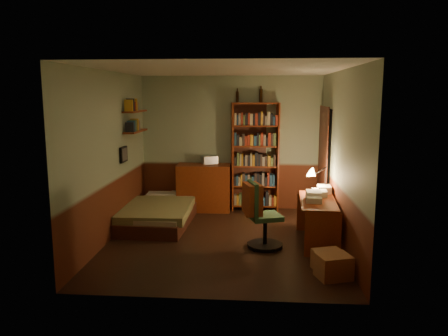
# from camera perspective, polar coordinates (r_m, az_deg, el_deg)

# --- Properties ---
(floor) EXTENTS (3.50, 4.00, 0.02)m
(floor) POSITION_cam_1_polar(r_m,az_deg,el_deg) (6.90, -0.16, -9.47)
(floor) COLOR black
(floor) RESTS_ON ground
(ceiling) EXTENTS (3.50, 4.00, 0.02)m
(ceiling) POSITION_cam_1_polar(r_m,az_deg,el_deg) (6.53, -0.17, 12.80)
(ceiling) COLOR silver
(ceiling) RESTS_ON wall_back
(wall_back) EXTENTS (3.50, 0.02, 2.60)m
(wall_back) POSITION_cam_1_polar(r_m,az_deg,el_deg) (8.58, 0.90, 3.27)
(wall_back) COLOR gray
(wall_back) RESTS_ON ground
(wall_left) EXTENTS (0.02, 4.00, 2.60)m
(wall_left) POSITION_cam_1_polar(r_m,az_deg,el_deg) (6.96, -14.78, 1.47)
(wall_left) COLOR gray
(wall_left) RESTS_ON ground
(wall_right) EXTENTS (0.02, 4.00, 2.60)m
(wall_right) POSITION_cam_1_polar(r_m,az_deg,el_deg) (6.69, 15.04, 1.14)
(wall_right) COLOR gray
(wall_right) RESTS_ON ground
(wall_front) EXTENTS (3.50, 0.02, 2.60)m
(wall_front) POSITION_cam_1_polar(r_m,az_deg,el_deg) (4.62, -2.15, -2.21)
(wall_front) COLOR gray
(wall_front) RESTS_ON ground
(doorway) EXTENTS (0.06, 0.90, 2.00)m
(doorway) POSITION_cam_1_polar(r_m,az_deg,el_deg) (7.99, 12.98, 0.39)
(doorway) COLOR black
(doorway) RESTS_ON ground
(door_trim) EXTENTS (0.02, 0.98, 2.08)m
(door_trim) POSITION_cam_1_polar(r_m,az_deg,el_deg) (7.99, 12.73, 0.39)
(door_trim) COLOR #3D1B13
(door_trim) RESTS_ON ground
(bed) EXTENTS (1.14, 2.03, 0.59)m
(bed) POSITION_cam_1_polar(r_m,az_deg,el_deg) (7.83, -8.39, -4.93)
(bed) COLOR #667D4A
(bed) RESTS_ON ground
(dresser) EXTENTS (1.04, 0.55, 0.91)m
(dresser) POSITION_cam_1_polar(r_m,az_deg,el_deg) (8.52, -2.66, -2.55)
(dresser) COLOR maroon
(dresser) RESTS_ON ground
(mini_stereo) EXTENTS (0.35, 0.32, 0.15)m
(mini_stereo) POSITION_cam_1_polar(r_m,az_deg,el_deg) (8.54, -1.92, 1.09)
(mini_stereo) COLOR #B2B2B7
(mini_stereo) RESTS_ON dresser
(bookshelf) EXTENTS (0.93, 0.40, 2.09)m
(bookshelf) POSITION_cam_1_polar(r_m,az_deg,el_deg) (8.44, 4.03, 1.41)
(bookshelf) COLOR maroon
(bookshelf) RESTS_ON ground
(bottle_left) EXTENTS (0.06, 0.06, 0.21)m
(bottle_left) POSITION_cam_1_polar(r_m,az_deg,el_deg) (8.47, 1.74, 9.27)
(bottle_left) COLOR black
(bottle_left) RESTS_ON bookshelf
(bottle_right) EXTENTS (0.07, 0.07, 0.25)m
(bottle_right) POSITION_cam_1_polar(r_m,az_deg,el_deg) (8.46, 4.84, 9.38)
(bottle_right) COLOR black
(bottle_right) RESTS_ON bookshelf
(desk) EXTENTS (0.60, 1.29, 0.67)m
(desk) POSITION_cam_1_polar(r_m,az_deg,el_deg) (6.83, 12.05, -6.85)
(desk) COLOR maroon
(desk) RESTS_ON ground
(paper_stack) EXTENTS (0.21, 0.29, 0.11)m
(paper_stack) POSITION_cam_1_polar(r_m,az_deg,el_deg) (7.26, 12.95, -2.71)
(paper_stack) COLOR silver
(paper_stack) RESTS_ON desk
(desk_lamp) EXTENTS (0.18, 0.18, 0.54)m
(desk_lamp) POSITION_cam_1_polar(r_m,az_deg,el_deg) (7.32, 13.13, -0.87)
(desk_lamp) COLOR black
(desk_lamp) RESTS_ON desk
(office_chair) EXTENTS (0.68, 0.64, 1.12)m
(office_chair) POSITION_cam_1_polar(r_m,az_deg,el_deg) (6.46, 5.43, -5.59)
(office_chair) COLOR #355D39
(office_chair) RESTS_ON ground
(red_jacket) EXTENTS (0.22, 0.39, 0.45)m
(red_jacket) POSITION_cam_1_polar(r_m,az_deg,el_deg) (6.55, 7.57, 1.57)
(red_jacket) COLOR #B54C26
(red_jacket) RESTS_ON office_chair
(wall_shelf_lower) EXTENTS (0.20, 0.90, 0.03)m
(wall_shelf_lower) POSITION_cam_1_polar(r_m,az_deg,el_deg) (7.93, -11.46, 4.74)
(wall_shelf_lower) COLOR maroon
(wall_shelf_lower) RESTS_ON wall_left
(wall_shelf_upper) EXTENTS (0.20, 0.90, 0.03)m
(wall_shelf_upper) POSITION_cam_1_polar(r_m,az_deg,el_deg) (7.91, -11.54, 7.27)
(wall_shelf_upper) COLOR maroon
(wall_shelf_upper) RESTS_ON wall_left
(framed_picture) EXTENTS (0.04, 0.32, 0.26)m
(framed_picture) POSITION_cam_1_polar(r_m,az_deg,el_deg) (7.51, -12.99, 1.74)
(framed_picture) COLOR black
(framed_picture) RESTS_ON wall_left
(cardboard_box_a) EXTENTS (0.48, 0.42, 0.30)m
(cardboard_box_a) POSITION_cam_1_polar(r_m,az_deg,el_deg) (5.68, 14.12, -12.37)
(cardboard_box_a) COLOR #A66F46
(cardboard_box_a) RESTS_ON ground
(cardboard_box_b) EXTENTS (0.45, 0.40, 0.26)m
(cardboard_box_b) POSITION_cam_1_polar(r_m,az_deg,el_deg) (5.91, 13.48, -11.67)
(cardboard_box_b) COLOR #A66F46
(cardboard_box_b) RESTS_ON ground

